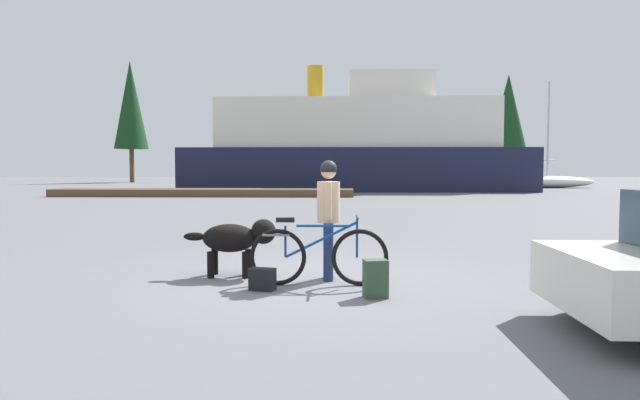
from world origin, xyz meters
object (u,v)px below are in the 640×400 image
Objects in this scene: backpack at (375,279)px; bicycle at (318,255)px; sailboat_moored at (547,181)px; person_cyclist at (328,208)px; handbag_pannier at (262,279)px; ferry_boat at (357,147)px; dog at (236,238)px.

bicycle is at bearing 137.50° from backpack.
sailboat_moored is at bearing 66.31° from backpack.
backpack is (0.72, -0.66, -0.17)m from bicycle.
person_cyclist is 0.21× the size of sailboat_moored.
sailboat_moored is (15.57, 35.48, 0.27)m from backpack.
bicycle is 0.81m from handbag_pannier.
ferry_boat reaches higher than backpack.
handbag_pannier is (-0.84, -0.70, -0.86)m from person_cyclist.
sailboat_moored reaches higher than backpack.
backpack is at bearing -91.77° from ferry_boat.
person_cyclist is 1.39m from handbag_pannier.
handbag_pannier is 39.02m from sailboat_moored.
ferry_boat reaches higher than dog.
handbag_pannier is (0.50, -0.88, -0.41)m from dog.
ferry_boat is 2.83× the size of sailboat_moored.
backpack is (0.58, -1.06, -0.77)m from person_cyclist.
dog is 2.89× the size of backpack.
sailboat_moored is (16.15, 34.43, -0.51)m from person_cyclist.
backpack is at bearing -113.69° from sailboat_moored.
ferry_boat reaches higher than person_cyclist.
handbag_pannier is 0.04× the size of sailboat_moored.
handbag_pannier is at bearing -94.45° from ferry_boat.
handbag_pannier is (-0.70, -0.30, -0.27)m from bicycle.
person_cyclist is 1.42m from dog.
dog is at bearing -95.54° from ferry_boat.
dog is 2.31m from backpack.
person_cyclist reaches higher than backpack.
sailboat_moored reaches higher than dog.
bicycle is at bearing -93.17° from ferry_boat.
ferry_boat is at bearing 88.23° from backpack.
ferry_boat is (0.96, 30.96, 2.70)m from backpack.
person_cyclist is 38.03m from sailboat_moored.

